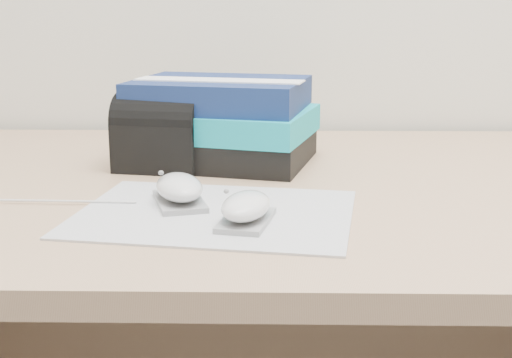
{
  "coord_description": "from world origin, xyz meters",
  "views": [
    {
      "loc": [
        -0.06,
        0.6,
        0.98
      ],
      "look_at": [
        -0.08,
        1.43,
        0.77
      ],
      "focal_mm": 50.0,
      "sensor_mm": 36.0,
      "label": 1
    }
  ],
  "objects_px": {
    "mouse_rear": "(179,190)",
    "book_stack": "(223,121)",
    "pouch": "(159,133)",
    "desk": "(309,315)",
    "mouse_front": "(246,208)"
  },
  "relations": [
    {
      "from": "mouse_rear",
      "to": "book_stack",
      "type": "distance_m",
      "value": 0.26
    },
    {
      "from": "pouch",
      "to": "desk",
      "type": "bearing_deg",
      "value": -0.73
    },
    {
      "from": "desk",
      "to": "book_stack",
      "type": "bearing_deg",
      "value": 156.87
    },
    {
      "from": "mouse_rear",
      "to": "pouch",
      "type": "relative_size",
      "value": 0.81
    },
    {
      "from": "mouse_front",
      "to": "book_stack",
      "type": "relative_size",
      "value": 0.33
    },
    {
      "from": "desk",
      "to": "mouse_rear",
      "type": "bearing_deg",
      "value": -131.76
    },
    {
      "from": "pouch",
      "to": "mouse_rear",
      "type": "bearing_deg",
      "value": -74.85
    },
    {
      "from": "mouse_rear",
      "to": "mouse_front",
      "type": "xyz_separation_m",
      "value": [
        0.08,
        -0.08,
        -0.0
      ]
    },
    {
      "from": "mouse_rear",
      "to": "mouse_front",
      "type": "distance_m",
      "value": 0.11
    },
    {
      "from": "book_stack",
      "to": "pouch",
      "type": "xyz_separation_m",
      "value": [
        -0.09,
        -0.06,
        -0.01
      ]
    },
    {
      "from": "mouse_front",
      "to": "book_stack",
      "type": "xyz_separation_m",
      "value": [
        -0.05,
        0.33,
        0.04
      ]
    },
    {
      "from": "mouse_front",
      "to": "mouse_rear",
      "type": "bearing_deg",
      "value": 137.88
    },
    {
      "from": "book_stack",
      "to": "pouch",
      "type": "distance_m",
      "value": 0.11
    },
    {
      "from": "mouse_rear",
      "to": "pouch",
      "type": "xyz_separation_m",
      "value": [
        -0.05,
        0.2,
        0.03
      ]
    },
    {
      "from": "mouse_rear",
      "to": "book_stack",
      "type": "bearing_deg",
      "value": 81.65
    }
  ]
}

